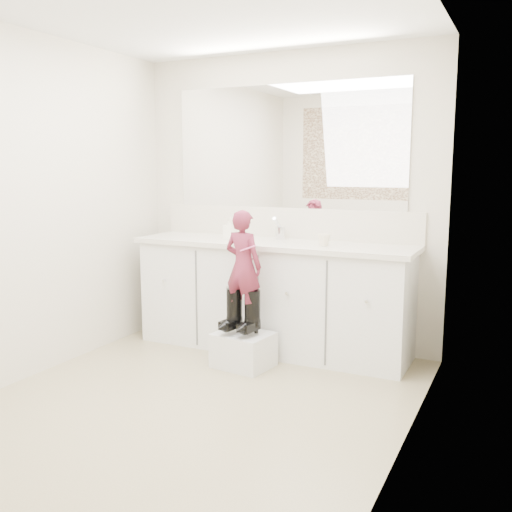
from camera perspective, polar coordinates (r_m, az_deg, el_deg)
The scene contains 17 objects.
floor at distance 3.73m, azimuth -6.35°, elevation -14.49°, with size 3.00×3.00×0.00m, color #887959.
ceiling at distance 3.55m, azimuth -7.08°, elevation 23.92°, with size 3.00×3.00×0.00m, color white.
wall_back at distance 4.77m, azimuth 3.06°, elevation 5.56°, with size 2.60×2.60×0.00m, color beige.
wall_left at distance 4.28m, azimuth -21.61°, elevation 4.56°, with size 3.00×3.00×0.00m, color beige.
wall_right at distance 2.95m, azimuth 15.16°, elevation 3.19°, with size 3.00×3.00×0.00m, color beige.
vanity_cabinet at distance 4.63m, azimuth 1.66°, elevation -4.24°, with size 2.20×0.55×0.85m, color silver.
countertop at distance 4.53m, azimuth 1.61°, elevation 1.21°, with size 2.28×0.58×0.04m, color beige.
backsplash at distance 4.77m, azimuth 2.97°, elevation 3.33°, with size 2.28×0.03×0.25m, color beige.
mirror at distance 4.75m, azimuth 3.05°, elevation 10.86°, with size 2.00×0.02×1.00m, color white.
faucet at distance 4.67m, azimuth 2.44°, elevation 2.30°, with size 0.08×0.08×0.10m, color silver.
cup at distance 4.30m, azimuth 6.82°, elevation 1.60°, with size 0.10×0.10×0.09m, color beige.
soap_bottle at distance 4.70m, azimuth -2.69°, elevation 2.78°, with size 0.08×0.08×0.17m, color white.
step_stool at distance 4.31m, azimuth -1.26°, elevation -9.36°, with size 0.40×0.33×0.26m, color silver.
boot_left at distance 4.26m, azimuth -2.18°, elevation -5.45°, with size 0.12×0.22×0.33m, color black, non-canonical shape.
boot_right at distance 4.19m, azimuth -0.36°, elevation -5.67°, with size 0.12×0.22×0.33m, color black, non-canonical shape.
toddler at distance 4.15m, azimuth -1.29°, elevation -0.99°, with size 0.30×0.20×0.82m, color #AD3554.
toothbrush at distance 4.04m, azimuth -0.79°, elevation 0.78°, with size 0.01×0.01×0.14m, color pink.
Camera 1 is at (1.84, -2.89, 1.48)m, focal length 40.00 mm.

